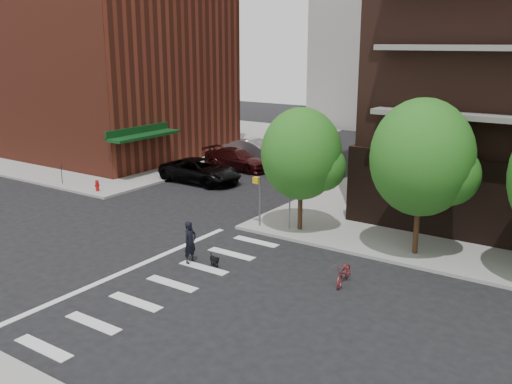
% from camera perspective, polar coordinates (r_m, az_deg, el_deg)
% --- Properties ---
extents(ground, '(120.00, 120.00, 0.00)m').
position_cam_1_polar(ground, '(25.41, -13.44, -7.36)').
color(ground, black).
rests_on(ground, ground).
extents(sidewalk_nw, '(31.00, 33.00, 0.15)m').
position_cam_1_polar(sidewalk_nw, '(58.28, -12.81, 5.26)').
color(sidewalk_nw, gray).
rests_on(sidewalk_nw, ground).
extents(crosswalk, '(3.85, 13.00, 0.01)m').
position_cam_1_polar(crosswalk, '(23.92, -9.82, -8.58)').
color(crosswalk, silver).
rests_on(crosswalk, ground).
extents(midrise_nw, '(21.40, 15.50, 20.00)m').
position_cam_1_polar(midrise_nw, '(52.01, -16.07, 15.11)').
color(midrise_nw, maroon).
rests_on(midrise_nw, sidewalk_nw).
extents(tree_a, '(4.00, 4.00, 5.90)m').
position_cam_1_polar(tree_a, '(28.23, 4.55, 3.82)').
color(tree_a, '#301E11').
rests_on(tree_a, sidewalk_ne).
extents(tree_b, '(4.50, 4.50, 6.65)m').
position_cam_1_polar(tree_b, '(25.75, 16.24, 3.33)').
color(tree_b, '#301E11').
rests_on(tree_b, sidewalk_ne).
extents(pedestrian_signal, '(2.18, 0.67, 2.60)m').
position_cam_1_polar(pedestrian_signal, '(29.10, 1.02, -0.23)').
color(pedestrian_signal, slate).
rests_on(pedestrian_signal, sidewalk_ne).
extents(fire_hydrant, '(0.24, 0.24, 0.73)m').
position_cam_1_polar(fire_hydrant, '(37.70, -15.61, 0.69)').
color(fire_hydrant, '#A50C0C').
rests_on(fire_hydrant, sidewalk_nw).
extents(parking_meter, '(0.10, 0.08, 1.32)m').
position_cam_1_polar(parking_meter, '(40.30, -18.88, 1.92)').
color(parking_meter, black).
rests_on(parking_meter, sidewalk_nw).
extents(parked_car_black, '(2.80, 5.94, 1.64)m').
position_cam_1_polar(parked_car_black, '(39.23, -5.57, 2.12)').
color(parked_car_black, black).
rests_on(parked_car_black, ground).
extents(parked_car_maroon, '(2.26, 5.49, 1.59)m').
position_cam_1_polar(parked_car_maroon, '(43.08, -1.86, 3.29)').
color(parked_car_maroon, '#370F0F').
rests_on(parked_car_maroon, ground).
extents(parked_car_silver, '(1.95, 5.31, 1.74)m').
position_cam_1_polar(parked_car_silver, '(46.26, -0.08, 4.20)').
color(parked_car_silver, '#A6A7AD').
rests_on(parked_car_silver, ground).
extents(scooter, '(0.93, 1.87, 0.94)m').
position_cam_1_polar(scooter, '(23.28, 8.80, -7.96)').
color(scooter, maroon).
rests_on(scooter, ground).
extents(dog_walker, '(0.70, 0.47, 1.90)m').
position_cam_1_polar(dog_walker, '(25.06, -6.60, -5.03)').
color(dog_walker, black).
rests_on(dog_walker, ground).
extents(dog, '(0.59, 0.36, 0.50)m').
position_cam_1_polar(dog, '(24.77, -4.16, -6.78)').
color(dog, black).
rests_on(dog, ground).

